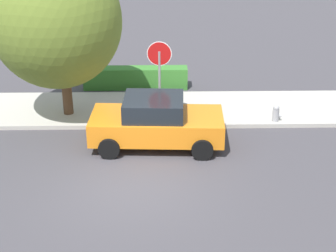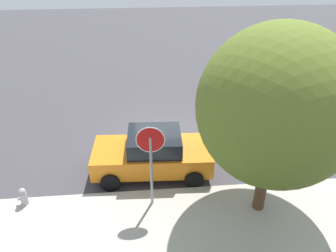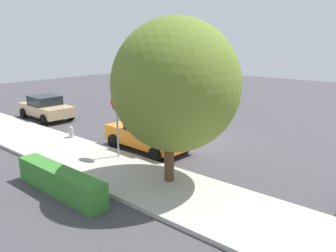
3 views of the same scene
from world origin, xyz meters
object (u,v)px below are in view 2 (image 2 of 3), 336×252
street_tree_near_corner (277,107)px  parked_car_orange (153,153)px  stop_sign (151,154)px  fire_hydrant (24,198)px

street_tree_near_corner → parked_car_orange: bearing=-32.5°
stop_sign → street_tree_near_corner: size_ratio=0.50×
stop_sign → fire_hydrant: size_ratio=3.94×
parked_car_orange → street_tree_near_corner: 4.59m
street_tree_near_corner → fire_hydrant: size_ratio=7.82×
fire_hydrant → parked_car_orange: bearing=-160.6°
stop_sign → street_tree_near_corner: street_tree_near_corner is taller
stop_sign → street_tree_near_corner: (-3.29, 0.29, 1.46)m
stop_sign → fire_hydrant: 4.21m
parked_car_orange → street_tree_near_corner: size_ratio=0.73×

